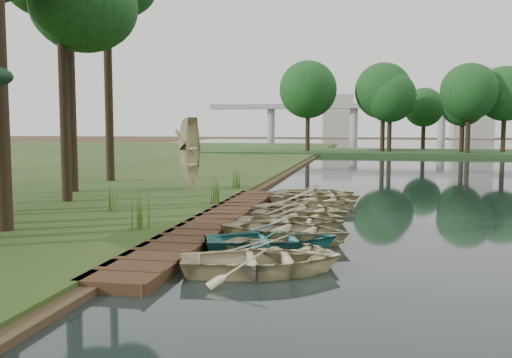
% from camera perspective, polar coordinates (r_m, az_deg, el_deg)
% --- Properties ---
extents(ground, '(300.00, 300.00, 0.00)m').
position_cam_1_polar(ground, '(18.77, 0.56, -4.98)').
color(ground, '#3D2F1D').
extents(boardwalk, '(1.60, 16.00, 0.30)m').
position_cam_1_polar(boardwalk, '(19.10, -4.17, -4.35)').
color(boardwalk, '#3A2516').
rests_on(boardwalk, ground).
extents(peninsula, '(50.00, 14.00, 0.45)m').
position_cam_1_polar(peninsula, '(68.39, 14.99, 2.55)').
color(peninsula, '#25441E').
rests_on(peninsula, ground).
extents(far_trees, '(45.60, 5.60, 8.80)m').
position_cam_1_polar(far_trees, '(68.24, 12.30, 7.81)').
color(far_trees, black).
rests_on(far_trees, peninsula).
extents(bridge, '(95.90, 4.00, 8.60)m').
position_cam_1_polar(bridge, '(138.50, 14.91, 6.72)').
color(bridge, '#A5A5A0').
rests_on(bridge, ground).
extents(building_a, '(10.00, 8.00, 18.00)m').
position_cam_1_polar(building_a, '(160.48, 20.82, 7.03)').
color(building_a, '#A5A5A0').
rests_on(building_a, ground).
extents(building_b, '(8.00, 8.00, 12.00)m').
position_cam_1_polar(building_b, '(163.39, 8.22, 6.24)').
color(building_b, '#A5A5A0').
rests_on(building_b, ground).
extents(rowboat_0, '(4.25, 3.55, 0.76)m').
position_cam_1_polar(rowboat_0, '(12.92, 0.61, -7.80)').
color(rowboat_0, '#C7BB90').
rests_on(rowboat_0, water).
extents(rowboat_1, '(3.77, 3.22, 0.66)m').
position_cam_1_polar(rowboat_1, '(14.25, 2.44, -6.75)').
color(rowboat_1, '#C7BB90').
rests_on(rowboat_1, water).
extents(rowboat_2, '(4.21, 3.57, 0.74)m').
position_cam_1_polar(rowboat_2, '(15.17, 1.65, -5.85)').
color(rowboat_2, teal).
rests_on(rowboat_2, water).
extents(rowboat_3, '(4.38, 3.61, 0.79)m').
position_cam_1_polar(rowboat_3, '(16.48, 3.04, -4.87)').
color(rowboat_3, '#C7BB90').
rests_on(rowboat_3, water).
extents(rowboat_4, '(3.54, 2.62, 0.71)m').
position_cam_1_polar(rowboat_4, '(18.10, 3.51, -4.08)').
color(rowboat_4, '#C7BB90').
rests_on(rowboat_4, water).
extents(rowboat_5, '(3.77, 3.10, 0.68)m').
position_cam_1_polar(rowboat_5, '(19.47, 4.28, -3.45)').
color(rowboat_5, '#C7BB90').
rests_on(rowboat_5, water).
extents(rowboat_6, '(4.22, 3.58, 0.74)m').
position_cam_1_polar(rowboat_6, '(20.49, 4.56, -2.92)').
color(rowboat_6, '#C7BB90').
rests_on(rowboat_6, water).
extents(rowboat_7, '(3.44, 2.86, 0.62)m').
position_cam_1_polar(rowboat_7, '(22.07, 5.18, -2.50)').
color(rowboat_7, '#C7BB90').
rests_on(rowboat_7, water).
extents(rowboat_8, '(4.58, 4.04, 0.79)m').
position_cam_1_polar(rowboat_8, '(23.23, 5.83, -1.90)').
color(rowboat_8, '#C7BB90').
rests_on(rowboat_8, water).
extents(rowboat_9, '(4.16, 3.22, 0.79)m').
position_cam_1_polar(rowboat_9, '(24.59, 5.99, -1.49)').
color(rowboat_9, '#C7BB90').
rests_on(rowboat_9, water).
extents(rowboat_10, '(3.55, 2.61, 0.71)m').
position_cam_1_polar(rowboat_10, '(26.05, 6.04, -1.20)').
color(rowboat_10, '#C7BB90').
rests_on(rowboat_10, water).
extents(stored_rowboat, '(3.79, 2.96, 0.72)m').
position_cam_1_polar(stored_rowboat, '(27.57, -6.46, -0.31)').
color(stored_rowboat, '#C7BB90').
rests_on(stored_rowboat, bank).
extents(reeds_0, '(0.60, 0.60, 1.13)m').
position_cam_1_polar(reeds_0, '(17.32, -11.48, -3.06)').
color(reeds_0, '#3F661E').
rests_on(reeds_0, bank).
extents(reeds_1, '(0.60, 0.60, 0.89)m').
position_cam_1_polar(reeds_1, '(21.23, -13.99, -1.90)').
color(reeds_1, '#3F661E').
rests_on(reeds_1, bank).
extents(reeds_2, '(0.60, 0.60, 0.95)m').
position_cam_1_polar(reeds_2, '(22.66, -4.31, -1.23)').
color(reeds_2, '#3F661E').
rests_on(reeds_2, bank).
extents(reeds_3, '(0.60, 0.60, 0.92)m').
position_cam_1_polar(reeds_3, '(28.08, -1.79, 0.03)').
color(reeds_3, '#3F661E').
rests_on(reeds_3, bank).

